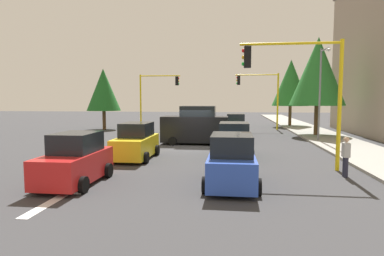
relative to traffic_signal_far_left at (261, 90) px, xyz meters
The scene contains 17 objects.
ground_plane 15.71m from the traffic_signal_far_left, 22.31° to the right, with size 120.00×120.00×0.00m, color #353538.
sidewalk_kerb 10.99m from the traffic_signal_far_left, 27.84° to the left, with size 80.00×4.00×0.15m, color gray.
lane_arrow_near 27.30m from the traffic_signal_far_left, 18.92° to the right, with size 2.40×1.10×1.10m.
traffic_signal_far_left is the anchor object (origin of this frame).
traffic_signal_near_left 20.00m from the traffic_signal_far_left, ahead, with size 0.36×4.59×5.92m.
traffic_signal_far_right 11.49m from the traffic_signal_far_left, 90.00° to the right, with size 0.36×4.59×5.98m.
street_lamp_curbside 10.95m from the traffic_signal_far_left, 18.39° to the left, with size 2.15×0.28×7.00m.
tree_roadside_mid 7.49m from the traffic_signal_far_left, 35.34° to the left, with size 4.68×4.68×8.57m.
tree_opposite_side 16.86m from the traffic_signal_far_left, 83.19° to the right, with size 3.58×3.58×6.51m.
tree_roadside_far 5.56m from the traffic_signal_far_left, 136.82° to the left, with size 4.30×4.30×7.86m.
delivery_van_black 13.61m from the traffic_signal_far_left, 25.44° to the right, with size 2.22×4.80×2.77m.
car_yellow 20.32m from the traffic_signal_far_left, 24.40° to the right, with size 3.91×2.01×1.98m.
car_blue 23.62m from the traffic_signal_far_left, ahead, with size 4.02×2.01×1.98m.
car_red 25.56m from the traffic_signal_far_left, 20.94° to the right, with size 3.73×1.97×1.98m.
car_white 7.49m from the traffic_signal_far_left, 24.04° to the right, with size 4.12×2.05×1.98m.
car_green 17.72m from the traffic_signal_far_left, ahead, with size 3.90×2.11×1.98m.
pedestrian_crossing 21.59m from the traffic_signal_far_left, ahead, with size 0.40×0.24×1.70m.
Camera 1 is at (21.29, 2.67, 3.27)m, focal length 30.20 mm.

